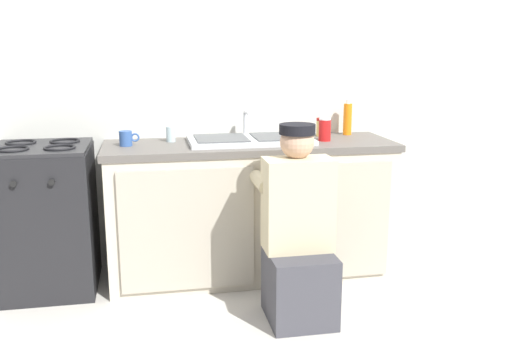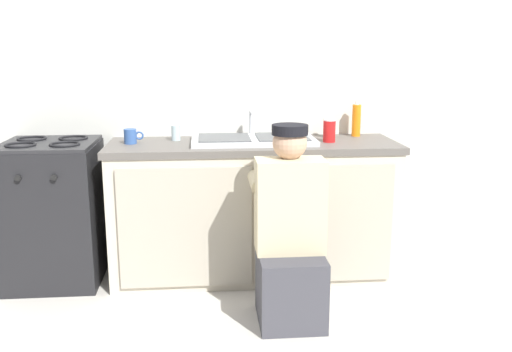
# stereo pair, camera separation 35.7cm
# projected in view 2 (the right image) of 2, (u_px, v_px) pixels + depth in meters

# --- Properties ---
(ground_plane) EXTENTS (12.00, 12.00, 0.00)m
(ground_plane) POSITION_uv_depth(u_px,v_px,m) (257.00, 290.00, 3.64)
(ground_plane) COLOR beige
(back_wall) EXTENTS (6.00, 0.10, 2.50)m
(back_wall) POSITION_uv_depth(u_px,v_px,m) (249.00, 85.00, 3.99)
(back_wall) COLOR silver
(back_wall) RESTS_ON ground_plane
(counter_cabinet) EXTENTS (1.85, 0.62, 0.86)m
(counter_cabinet) POSITION_uv_depth(u_px,v_px,m) (253.00, 212.00, 3.82)
(counter_cabinet) COLOR beige
(counter_cabinet) RESTS_ON ground_plane
(countertop) EXTENTS (1.89, 0.62, 0.04)m
(countertop) POSITION_uv_depth(u_px,v_px,m) (253.00, 146.00, 3.73)
(countertop) COLOR #5B5651
(countertop) RESTS_ON counter_cabinet
(sink_double_basin) EXTENTS (0.80, 0.44, 0.19)m
(sink_double_basin) POSITION_uv_depth(u_px,v_px,m) (253.00, 139.00, 3.72)
(sink_double_basin) COLOR silver
(sink_double_basin) RESTS_ON countertop
(stove_range) EXTENTS (0.59, 0.62, 0.94)m
(stove_range) POSITION_uv_depth(u_px,v_px,m) (54.00, 212.00, 3.71)
(stove_range) COLOR black
(stove_range) RESTS_ON ground_plane
(plumber_person) EXTENTS (0.42, 0.61, 1.10)m
(plumber_person) POSITION_uv_depth(u_px,v_px,m) (290.00, 241.00, 3.17)
(plumber_person) COLOR #3F3F47
(plumber_person) RESTS_ON ground_plane
(coffee_mug) EXTENTS (0.13, 0.08, 0.09)m
(coffee_mug) POSITION_uv_depth(u_px,v_px,m) (131.00, 136.00, 3.66)
(coffee_mug) COLOR #335699
(coffee_mug) RESTS_ON countertop
(water_glass) EXTENTS (0.06, 0.06, 0.10)m
(water_glass) POSITION_uv_depth(u_px,v_px,m) (176.00, 133.00, 3.79)
(water_glass) COLOR #ADC6CC
(water_glass) RESTS_ON countertop
(condiment_jar) EXTENTS (0.07, 0.07, 0.13)m
(condiment_jar) POSITION_uv_depth(u_px,v_px,m) (329.00, 128.00, 3.91)
(condiment_jar) COLOR #DBB760
(condiment_jar) RESTS_ON countertop
(soda_cup_red) EXTENTS (0.08, 0.08, 0.15)m
(soda_cup_red) POSITION_uv_depth(u_px,v_px,m) (329.00, 131.00, 3.72)
(soda_cup_red) COLOR red
(soda_cup_red) RESTS_ON countertop
(soap_bottle_orange) EXTENTS (0.06, 0.06, 0.25)m
(soap_bottle_orange) POSITION_uv_depth(u_px,v_px,m) (356.00, 120.00, 3.95)
(soap_bottle_orange) COLOR orange
(soap_bottle_orange) RESTS_ON countertop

